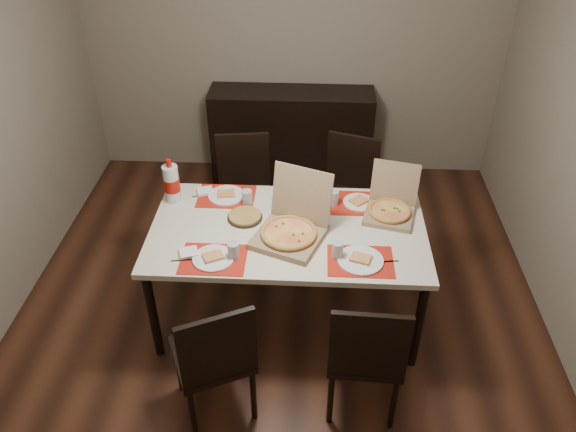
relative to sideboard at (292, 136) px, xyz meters
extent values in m
cube|color=#452315|center=(0.00, -1.78, -0.46)|extent=(3.80, 4.00, 0.02)
cube|color=gray|center=(0.00, 0.23, 0.85)|extent=(3.80, 0.02, 2.60)
cube|color=black|center=(0.00, 0.00, 0.00)|extent=(1.50, 0.40, 0.90)
cube|color=beige|center=(0.06, -1.83, 0.28)|extent=(1.80, 1.00, 0.04)
cylinder|color=black|center=(-0.78, -2.27, -0.10)|extent=(0.06, 0.06, 0.71)
cylinder|color=black|center=(0.90, -2.27, -0.10)|extent=(0.06, 0.06, 0.71)
cylinder|color=black|center=(-0.78, -1.39, -0.10)|extent=(0.06, 0.06, 0.71)
cylinder|color=black|center=(0.90, -1.39, -0.10)|extent=(0.06, 0.06, 0.71)
cube|color=black|center=(-0.33, -2.64, 0.00)|extent=(0.56, 0.56, 0.04)
cube|color=black|center=(-0.25, -2.82, 0.25)|extent=(0.39, 0.20, 0.46)
cylinder|color=black|center=(-0.42, -2.88, -0.24)|extent=(0.04, 0.04, 0.43)
cylinder|color=black|center=(-0.09, -2.73, -0.24)|extent=(0.04, 0.04, 0.43)
cylinder|color=black|center=(-0.57, -2.56, -0.24)|extent=(0.04, 0.04, 0.43)
cylinder|color=black|center=(-0.24, -2.41, -0.24)|extent=(0.04, 0.04, 0.43)
cube|color=black|center=(0.54, -2.56, 0.00)|extent=(0.44, 0.44, 0.04)
cube|color=black|center=(0.54, -2.75, 0.25)|extent=(0.42, 0.05, 0.46)
cylinder|color=black|center=(0.36, -2.73, -0.24)|extent=(0.04, 0.04, 0.43)
cylinder|color=black|center=(0.72, -2.75, -0.24)|extent=(0.04, 0.04, 0.43)
cylinder|color=black|center=(0.37, -2.37, -0.24)|extent=(0.04, 0.04, 0.43)
cylinder|color=black|center=(0.73, -2.39, -0.24)|extent=(0.04, 0.04, 0.43)
cube|color=black|center=(-0.32, -1.07, 0.00)|extent=(0.47, 0.47, 0.04)
cube|color=black|center=(-0.35, -0.88, 0.25)|extent=(0.42, 0.08, 0.46)
cylinder|color=black|center=(-0.17, -0.87, -0.24)|extent=(0.04, 0.04, 0.43)
cylinder|color=black|center=(-0.52, -0.91, -0.24)|extent=(0.04, 0.04, 0.43)
cylinder|color=black|center=(-0.12, -1.22, -0.24)|extent=(0.04, 0.04, 0.43)
cylinder|color=black|center=(-0.48, -1.27, -0.24)|extent=(0.04, 0.04, 0.43)
cube|color=black|center=(0.47, -1.05, 0.00)|extent=(0.53, 0.53, 0.04)
cube|color=black|center=(0.53, -0.87, 0.25)|extent=(0.41, 0.16, 0.46)
cylinder|color=black|center=(0.70, -0.93, -0.24)|extent=(0.04, 0.04, 0.43)
cylinder|color=black|center=(0.36, -0.82, -0.24)|extent=(0.04, 0.04, 0.43)
cylinder|color=black|center=(0.58, -1.27, -0.24)|extent=(0.04, 0.04, 0.43)
cylinder|color=black|center=(0.24, -1.16, -0.24)|extent=(0.04, 0.04, 0.43)
cube|color=red|center=(-0.37, -2.17, 0.30)|extent=(0.40, 0.30, 0.00)
cylinder|color=white|center=(-0.37, -2.17, 0.31)|extent=(0.25, 0.25, 0.01)
cube|color=#FBE27D|center=(-0.37, -2.17, 0.33)|extent=(0.15, 0.13, 0.02)
cylinder|color=#AFB1BA|center=(-0.25, -2.14, 0.36)|extent=(0.07, 0.07, 0.11)
cube|color=#B2B2B7|center=(-0.53, -2.18, 0.30)|extent=(0.20, 0.04, 0.00)
cube|color=white|center=(-0.53, -2.13, 0.31)|extent=(0.13, 0.13, 0.02)
cube|color=red|center=(0.52, -2.14, 0.30)|extent=(0.40, 0.30, 0.00)
cylinder|color=white|center=(0.52, -2.14, 0.31)|extent=(0.28, 0.28, 0.01)
cube|color=#FBE27D|center=(0.52, -2.14, 0.33)|extent=(0.14, 0.12, 0.02)
cylinder|color=#AFB1BA|center=(0.38, -2.10, 0.36)|extent=(0.07, 0.07, 0.11)
cube|color=#B2B2B7|center=(0.65, -2.14, 0.30)|extent=(0.20, 0.04, 0.00)
cube|color=red|center=(-0.39, -1.48, 0.30)|extent=(0.40, 0.30, 0.00)
cylinder|color=white|center=(-0.39, -1.48, 0.31)|extent=(0.26, 0.26, 0.01)
cube|color=#FBE27D|center=(-0.39, -1.48, 0.33)|extent=(0.13, 0.11, 0.02)
cylinder|color=#AFB1BA|center=(-0.23, -1.57, 0.36)|extent=(0.07, 0.07, 0.11)
cube|color=#B2B2B7|center=(-0.53, -1.49, 0.30)|extent=(0.20, 0.04, 0.00)
cube|color=white|center=(-0.55, -1.44, 0.31)|extent=(0.13, 0.13, 0.02)
cube|color=red|center=(0.54, -1.52, 0.30)|extent=(0.40, 0.30, 0.00)
cylinder|color=white|center=(0.54, -1.52, 0.31)|extent=(0.22, 0.22, 0.01)
cube|color=#FBE27D|center=(0.54, -1.52, 0.33)|extent=(0.15, 0.15, 0.02)
cylinder|color=#AFB1BA|center=(0.36, -1.54, 0.36)|extent=(0.07, 0.07, 0.11)
cube|color=#B2B2B7|center=(0.69, -1.48, 0.30)|extent=(0.20, 0.04, 0.00)
cube|color=white|center=(0.05, -1.91, 0.31)|extent=(0.16, 0.16, 0.02)
cube|color=#8E7352|center=(0.07, -1.95, 0.32)|extent=(0.52, 0.52, 0.04)
cube|color=#8E7352|center=(0.15, -1.76, 0.52)|extent=(0.40, 0.23, 0.36)
cylinder|color=#FBE27D|center=(0.07, -1.95, 0.35)|extent=(0.45, 0.45, 0.02)
cube|color=#8E7352|center=(0.73, -1.66, 0.32)|extent=(0.38, 0.38, 0.03)
cube|color=#8E7352|center=(0.77, -1.51, 0.48)|extent=(0.32, 0.14, 0.29)
cylinder|color=#FBE27D|center=(0.73, -1.66, 0.34)|extent=(0.33, 0.33, 0.02)
cylinder|color=black|center=(-0.23, -1.74, 0.31)|extent=(0.24, 0.24, 0.01)
cylinder|color=#B59745|center=(-0.23, -1.74, 0.32)|extent=(0.22, 0.22, 0.02)
imported|color=white|center=(0.19, -1.60, 0.32)|extent=(0.15, 0.15, 0.03)
cylinder|color=silver|center=(-0.75, -1.55, 0.44)|extent=(0.11, 0.11, 0.27)
cylinder|color=#9D1207|center=(-0.75, -1.55, 0.43)|extent=(0.11, 0.11, 0.10)
cylinder|color=#9D1207|center=(-0.75, -1.55, 0.60)|extent=(0.04, 0.04, 0.05)
camera|label=1|loc=(0.22, -4.74, 2.53)|focal=35.00mm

